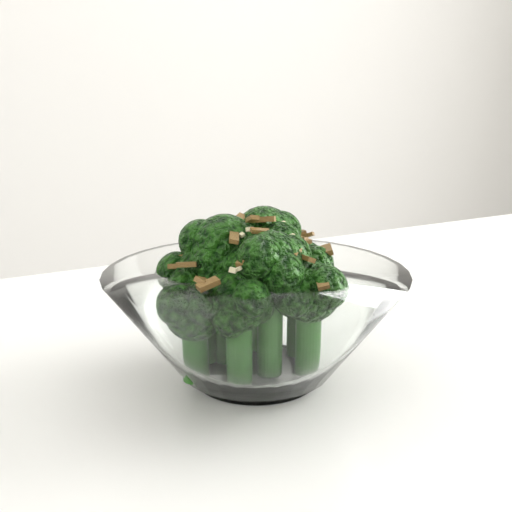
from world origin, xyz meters
name	(u,v)px	position (x,y,z in m)	size (l,w,h in m)	color
table	(509,474)	(0.09, 0.02, 0.68)	(1.27, 0.90, 0.75)	white
broccoli_dish	(255,313)	(-0.06, 0.10, 0.80)	(0.19, 0.19, 0.11)	white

